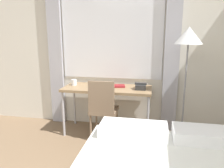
{
  "coord_description": "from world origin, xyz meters",
  "views": [
    {
      "loc": [
        0.54,
        -0.41,
        1.59
      ],
      "look_at": [
        -0.0,
        2.48,
        0.92
      ],
      "focal_mm": 35.0,
      "sensor_mm": 36.0,
      "label": 1
    }
  ],
  "objects_px": {
    "mug": "(74,82)",
    "book": "(117,86)",
    "desk_chair": "(103,107)",
    "desk": "(107,91)",
    "standing_lamp": "(188,44)",
    "telephone": "(141,86)"
  },
  "relations": [
    {
      "from": "mug",
      "to": "book",
      "type": "bearing_deg",
      "value": 1.77
    },
    {
      "from": "desk_chair",
      "to": "mug",
      "type": "distance_m",
      "value": 0.69
    },
    {
      "from": "desk",
      "to": "desk_chair",
      "type": "xyz_separation_m",
      "value": [
        -0.02,
        -0.25,
        -0.18
      ]
    },
    {
      "from": "mug",
      "to": "desk_chair",
      "type": "bearing_deg",
      "value": -28.0
    },
    {
      "from": "standing_lamp",
      "to": "book",
      "type": "relative_size",
      "value": 5.81
    },
    {
      "from": "desk_chair",
      "to": "standing_lamp",
      "type": "bearing_deg",
      "value": 7.95
    },
    {
      "from": "standing_lamp",
      "to": "telephone",
      "type": "distance_m",
      "value": 0.91
    },
    {
      "from": "standing_lamp",
      "to": "book",
      "type": "height_order",
      "value": "standing_lamp"
    },
    {
      "from": "telephone",
      "to": "desk_chair",
      "type": "bearing_deg",
      "value": -157.14
    },
    {
      "from": "desk_chair",
      "to": "standing_lamp",
      "type": "distance_m",
      "value": 1.51
    },
    {
      "from": "desk_chair",
      "to": "mug",
      "type": "xyz_separation_m",
      "value": [
        -0.55,
        0.29,
        0.29
      ]
    },
    {
      "from": "book",
      "to": "mug",
      "type": "xyz_separation_m",
      "value": [
        -0.71,
        -0.02,
        0.03
      ]
    },
    {
      "from": "standing_lamp",
      "to": "book",
      "type": "xyz_separation_m",
      "value": [
        -1.02,
        0.16,
        -0.68
      ]
    },
    {
      "from": "desk_chair",
      "to": "book",
      "type": "distance_m",
      "value": 0.43
    },
    {
      "from": "telephone",
      "to": "mug",
      "type": "relative_size",
      "value": 1.97
    },
    {
      "from": "desk",
      "to": "standing_lamp",
      "type": "height_order",
      "value": "standing_lamp"
    },
    {
      "from": "standing_lamp",
      "to": "book",
      "type": "distance_m",
      "value": 1.24
    },
    {
      "from": "mug",
      "to": "desk",
      "type": "bearing_deg",
      "value": -4.52
    },
    {
      "from": "standing_lamp",
      "to": "telephone",
      "type": "bearing_deg",
      "value": 174.01
    },
    {
      "from": "desk_chair",
      "to": "book",
      "type": "bearing_deg",
      "value": 64.46
    },
    {
      "from": "book",
      "to": "mug",
      "type": "height_order",
      "value": "mug"
    },
    {
      "from": "desk",
      "to": "book",
      "type": "height_order",
      "value": "book"
    }
  ]
}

